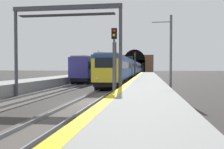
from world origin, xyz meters
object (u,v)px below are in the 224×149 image
Objects in this scene: train_adjacent_platform at (111,68)px; railway_signal_near at (114,59)px; catenary_mast_near at (98,62)px; catenary_mast_far at (171,54)px; overhead_signal_gantry at (67,28)px; railway_signal_mid at (135,63)px; railway_signal_far at (143,67)px; train_main_approaching at (132,68)px.

railway_signal_near is (-46.08, -7.02, 0.71)m from train_adjacent_platform.
catenary_mast_far is at bearing -162.05° from catenary_mast_near.
overhead_signal_gantry is (-43.18, -2.56, 3.47)m from train_adjacent_platform.
railway_signal_near is at bearing 0.00° from railway_signal_mid.
train_adjacent_platform is 13.20× the size of railway_signal_far.
overhead_signal_gantry reaches higher than train_adjacent_platform.
train_main_approaching is at bearing 8.36° from catenary_mast_far.
catenary_mast_near is at bearing 17.95° from catenary_mast_far.
railway_signal_far is 93.19m from overhead_signal_gantry.
railway_signal_mid is 1.16× the size of railway_signal_far.
train_adjacent_platform is at bearing 3.40° from overhead_signal_gantry.
railway_signal_near reaches higher than railway_signal_far.
catenary_mast_near is 57.21m from catenary_mast_far.
railway_signal_mid is (27.62, -0.00, 0.13)m from railway_signal_near.
train_main_approaching is 20.56m from railway_signal_mid.
train_main_approaching is 45.38m from overhead_signal_gantry.
catenary_mast_near is (59.96, 13.27, 0.97)m from railway_signal_near.
catenary_mast_near is at bearing -167.52° from railway_signal_near.
catenary_mast_near is (11.88, 11.37, 1.76)m from train_main_approaching.
railway_signal_far is 0.58× the size of catenary_mast_near.
catenary_mast_near reaches higher than overhead_signal_gantry.
catenary_mast_near reaches higher than train_main_approaching.
train_main_approaching is 5.50m from train_adjacent_platform.
railway_signal_near is 0.67× the size of catenary_mast_near.
catenary_mast_near is (-35.98, 13.27, 1.25)m from railway_signal_far.
railway_signal_far is 90.51m from catenary_mast_far.
train_adjacent_platform is 19.77m from railway_signal_mid.
catenary_mast_far reaches higher than train_main_approaching.
catenary_mast_near reaches higher than railway_signal_mid.
catenary_mast_far is at bearing 11.16° from railway_signal_mid.
catenary_mast_far is (-40.56, -11.38, 1.31)m from train_adjacent_platform.
railway_signal_far reaches higher than train_adjacent_platform.
catenary_mast_near is (13.87, 6.25, 1.68)m from train_adjacent_platform.
railway_signal_far is at bearing -2.74° from overhead_signal_gantry.
catenary_mast_near reaches higher than catenary_mast_far.
railway_signal_near is at bearing -123.05° from overhead_signal_gantry.
railway_signal_near is 27.62m from railway_signal_mid.
train_main_approaching is at bearing -3.25° from overhead_signal_gantry.
overhead_signal_gantry is 1.20× the size of catenary_mast_near.
overhead_signal_gantry is at bearing -123.05° from railway_signal_near.
railway_signal_mid is at bearing -10.23° from overhead_signal_gantry.
railway_signal_near reaches higher than train_adjacent_platform.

